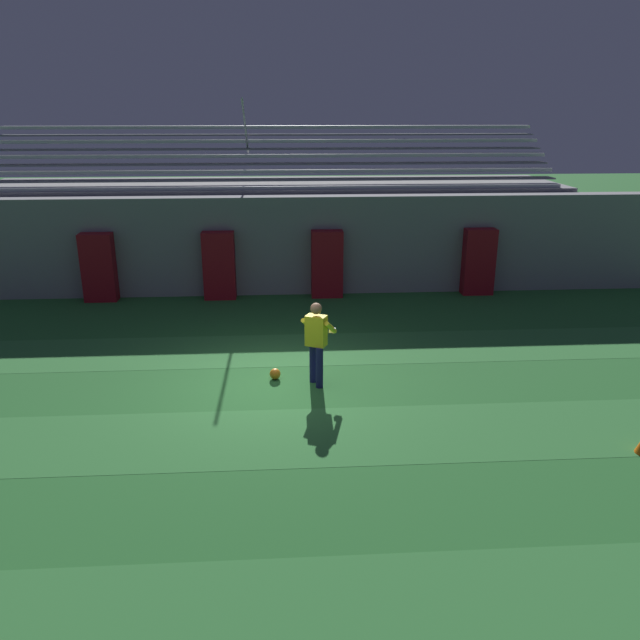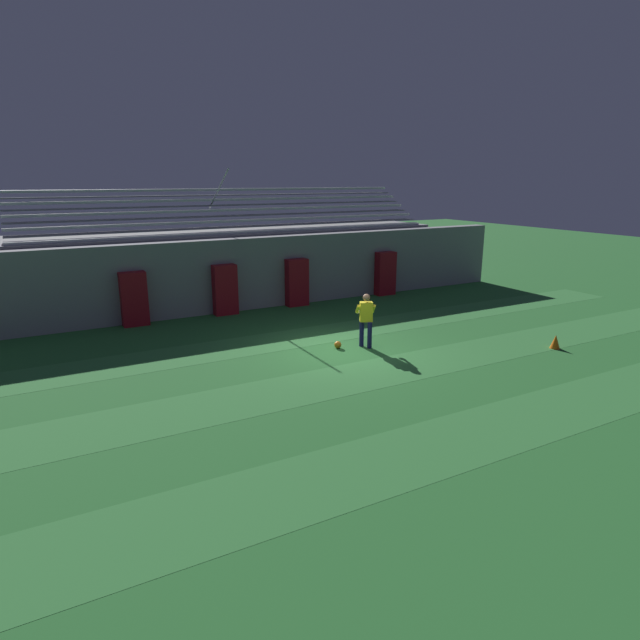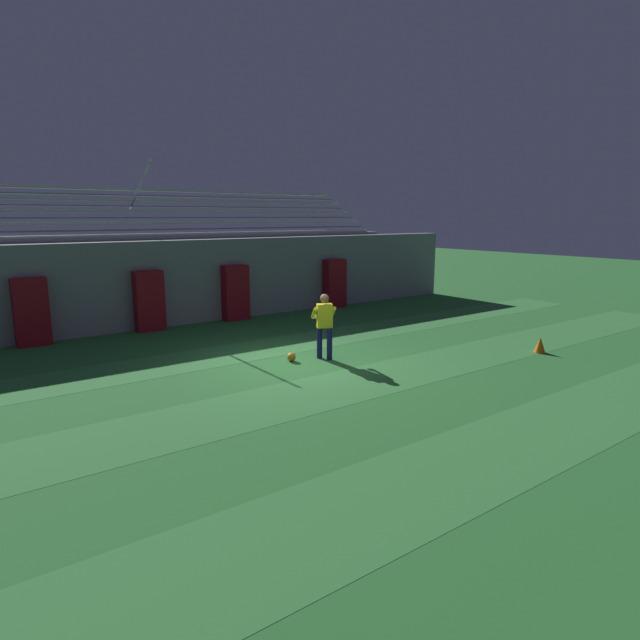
{
  "view_description": "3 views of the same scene",
  "coord_description": "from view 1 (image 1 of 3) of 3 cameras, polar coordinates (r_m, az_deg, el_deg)",
  "views": [
    {
      "loc": [
        0.22,
        -11.21,
        5.14
      ],
      "look_at": [
        0.96,
        0.35,
        1.19
      ],
      "focal_mm": 35.0,
      "sensor_mm": 36.0,
      "label": 1
    },
    {
      "loc": [
        -7.95,
        -13.1,
        5.02
      ],
      "look_at": [
        -0.58,
        0.23,
        0.98
      ],
      "focal_mm": 30.0,
      "sensor_mm": 36.0,
      "label": 2
    },
    {
      "loc": [
        -7.07,
        -10.57,
        3.58
      ],
      "look_at": [
        0.95,
        0.26,
        0.95
      ],
      "focal_mm": 30.0,
      "sensor_mm": 36.0,
      "label": 3
    }
  ],
  "objects": [
    {
      "name": "turf_stripe_near",
      "position": [
        7.32,
        -4.81,
        -25.83
      ],
      "size": [
        28.0,
        1.96,
        0.01
      ],
      "primitive_type": "cube",
      "color": "#337A38",
      "rests_on": "ground"
    },
    {
      "name": "ground_plane",
      "position": [
        12.33,
        -4.37,
        -5.87
      ],
      "size": [
        80.0,
        80.0,
        0.0
      ],
      "primitive_type": "plane",
      "color": "#286B2D"
    },
    {
      "name": "padding_pillar_gate_left",
      "position": [
        17.75,
        -9.2,
        4.92
      ],
      "size": [
        0.89,
        0.44,
        1.91
      ],
      "primitive_type": "cube",
      "color": "maroon",
      "rests_on": "ground"
    },
    {
      "name": "back_wall",
      "position": [
        18.1,
        -4.31,
        6.84
      ],
      "size": [
        24.0,
        0.6,
        2.8
      ],
      "primitive_type": "cube",
      "color": "gray",
      "rests_on": "ground"
    },
    {
      "name": "turf_stripe_mid",
      "position": [
        10.47,
        -4.47,
        -10.61
      ],
      "size": [
        28.0,
        1.96,
        0.01
      ],
      "primitive_type": "cube",
      "color": "#337A38",
      "rests_on": "ground"
    },
    {
      "name": "soccer_ball",
      "position": [
        12.51,
        -4.13,
        -4.93
      ],
      "size": [
        0.22,
        0.22,
        0.22
      ],
      "primitive_type": "sphere",
      "color": "orange",
      "rests_on": "ground"
    },
    {
      "name": "bleacher_stand",
      "position": [
        20.38,
        -4.27,
        8.48
      ],
      "size": [
        18.0,
        4.05,
        5.43
      ],
      "color": "gray",
      "rests_on": "ground"
    },
    {
      "name": "padding_pillar_far_right",
      "position": [
        18.55,
        14.29,
        5.18
      ],
      "size": [
        0.89,
        0.44,
        1.91
      ],
      "primitive_type": "cube",
      "color": "maroon",
      "rests_on": "ground"
    },
    {
      "name": "padding_pillar_gate_right",
      "position": [
        17.71,
        0.64,
        5.14
      ],
      "size": [
        0.89,
        0.44,
        1.91
      ],
      "primitive_type": "cube",
      "color": "maroon",
      "rests_on": "ground"
    },
    {
      "name": "padding_pillar_far_left",
      "position": [
        18.37,
        -19.58,
        4.54
      ],
      "size": [
        0.89,
        0.44,
        1.91
      ],
      "primitive_type": "cube",
      "color": "maroon",
      "rests_on": "ground"
    },
    {
      "name": "turf_stripe_far",
      "position": [
        14.02,
        -4.31,
        -2.74
      ],
      "size": [
        28.0,
        1.96,
        0.01
      ],
      "primitive_type": "cube",
      "color": "#337A38",
      "rests_on": "ground"
    },
    {
      "name": "goalkeeper",
      "position": [
        11.94,
        -0.32,
        -1.7
      ],
      "size": [
        0.72,
        0.7,
        1.67
      ],
      "color": "#19194C",
      "rests_on": "ground"
    }
  ]
}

